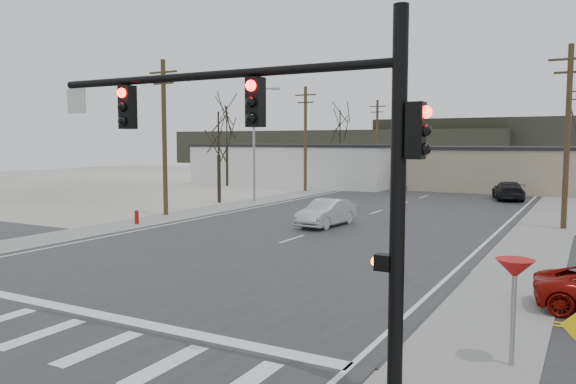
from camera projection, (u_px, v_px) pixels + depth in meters
The scene contains 22 objects.
ground at pixel (189, 273), 20.51m from camera, with size 140.00×140.00×0.00m, color silver.
main_road at pixel (348, 222), 33.61m from camera, with size 18.00×110.00×0.05m, color #28272A.
cross_road at pixel (189, 273), 20.51m from camera, with size 90.00×10.00×0.04m, color #28272A.
sidewalk_left at pixel (245, 204), 43.05m from camera, with size 3.00×90.00×0.06m, color gray.
sidewalk_right at pixel (548, 223), 32.90m from camera, with size 3.00×90.00×0.06m, color gray.
traffic_signal_mast at pixel (303, 149), 10.89m from camera, with size 8.95×0.43×7.20m.
fire_hydrant at pixel (137, 217), 32.34m from camera, with size 0.24×0.24×0.87m.
yield_sign at pixel (515, 273), 11.76m from camera, with size 0.80×0.80×2.35m.
building_left_far at pixel (302, 164), 62.90m from camera, with size 22.30×12.30×4.50m.
building_right_far at pixel (561, 169), 53.95m from camera, with size 26.30×14.30×4.30m.
upole_left_b at pixel (164, 135), 36.03m from camera, with size 2.20×0.30×10.00m.
upole_left_c at pixel (305, 137), 53.49m from camera, with size 2.20×0.30×10.00m.
upole_left_d at pixel (377, 138), 70.96m from camera, with size 2.20×0.30×10.00m.
upole_right_a at pixel (567, 134), 30.25m from camera, with size 2.20×0.30×10.00m.
streetlight_main at pixel (256, 138), 44.44m from camera, with size 2.40×0.25×9.00m.
tree_left_near at pixel (219, 136), 43.73m from camera, with size 3.30×3.30×7.35m.
tree_left_far at pixel (340, 129), 66.82m from camera, with size 3.96×3.96×8.82m.
tree_left_mid at pixel (227, 128), 60.17m from camera, with size 3.96×3.96×8.82m.
hill_left at pixel (335, 148), 117.30m from camera, with size 70.00×18.00×7.00m, color #333026.
sedan_crossing at pixel (326, 213), 31.67m from camera, with size 1.58×4.52×1.49m, color #AAADB5.
car_far_a at pixel (508, 191), 45.83m from camera, with size 2.12×5.22×1.52m, color black.
car_far_b at pixel (430, 171), 77.45m from camera, with size 1.70×4.23×1.44m, color black.
Camera 1 is at (12.88, -15.93, 4.81)m, focal length 35.00 mm.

